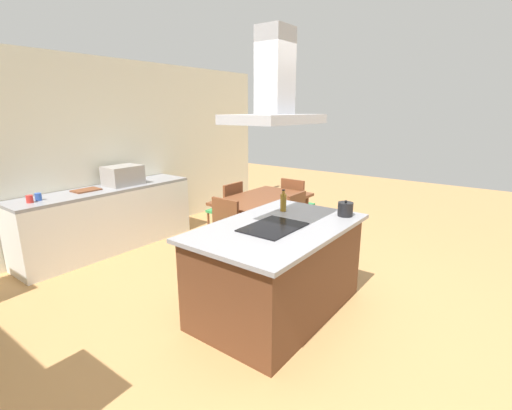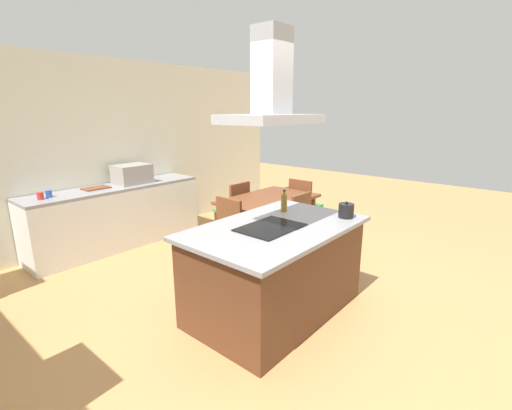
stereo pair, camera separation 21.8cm
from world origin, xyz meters
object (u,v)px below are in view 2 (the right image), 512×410
range_hood (272,93)px  dining_table (269,203)px  cutting_board (96,188)px  cooktop (270,227)px  olive_oil_bottle (284,203)px  chair_facing_back_wall (235,206)px  chair_facing_island (307,223)px  chair_at_left_end (223,229)px  coffee_mug_blue (49,194)px  coffee_mug_red (40,196)px  tea_kettle (346,211)px  chair_at_right_end (303,202)px  countertop_microwave (132,174)px

range_hood → dining_table: bearing=39.0°
cutting_board → cooktop: bearing=-85.6°
olive_oil_bottle → chair_facing_back_wall: (0.87, 1.57, -0.49)m
cooktop → chair_facing_island: size_ratio=0.67×
dining_table → chair_at_left_end: chair_at_left_end is taller
olive_oil_bottle → chair_facing_back_wall: size_ratio=0.27×
cooktop → chair_at_left_end: bearing=66.7°
chair_facing_island → coffee_mug_blue: bearing=133.2°
olive_oil_bottle → range_hood: range_hood is taller
coffee_mug_red → range_hood: 3.21m
olive_oil_bottle → coffee_mug_red: olive_oil_bottle is taller
coffee_mug_red → tea_kettle: bearing=-61.6°
cooktop → range_hood: 1.20m
chair_at_right_end → range_hood: (-2.32, -1.14, 1.59)m
coffee_mug_red → dining_table: bearing=-35.6°
chair_facing_island → dining_table: bearing=90.0°
countertop_microwave → chair_at_right_end: countertop_microwave is taller
tea_kettle → countertop_microwave: bearing=97.9°
cooktop → countertop_microwave: countertop_microwave is taller
chair_facing_back_wall → chair_at_right_end: size_ratio=1.00×
dining_table → range_hood: (-1.40, -1.14, 1.43)m
tea_kettle → range_hood: size_ratio=0.23×
chair_facing_back_wall → chair_at_left_end: same height
range_hood → chair_at_right_end: bearing=26.1°
countertop_microwave → coffee_mug_blue: countertop_microwave is taller
coffee_mug_blue → chair_facing_back_wall: 2.54m
chair_facing_back_wall → chair_facing_island: same height
coffee_mug_red → chair_facing_island: 3.38m
coffee_mug_blue → coffee_mug_red: bearing=-160.2°
chair_at_left_end → chair_facing_back_wall: bearing=36.0°
cutting_board → chair_at_right_end: size_ratio=0.38×
cooktop → chair_facing_back_wall: bearing=52.1°
tea_kettle → coffee_mug_blue: bearing=116.6°
olive_oil_bottle → range_hood: size_ratio=0.27×
olive_oil_bottle → coffee_mug_red: size_ratio=2.66×
coffee_mug_blue → dining_table: (2.26, -1.74, -0.28)m
chair_at_right_end → chair_at_left_end: bearing=180.0°
dining_table → tea_kettle: bearing=-112.6°
tea_kettle → olive_oil_bottle: olive_oil_bottle is taller
dining_table → chair_facing_island: (-0.00, -0.67, -0.16)m
cutting_board → coffee_mug_blue: bearing=-175.0°
cooktop → cutting_board: cutting_board is taller
chair_at_left_end → chair_at_right_end: same height
tea_kettle → chair_facing_back_wall: size_ratio=0.23×
chair_at_left_end → chair_at_right_end: 1.83m
coffee_mug_red → range_hood: range_hood is taller
cooktop → countertop_microwave: size_ratio=1.20×
cooktop → chair_at_right_end: size_ratio=0.67×
tea_kettle → countertop_microwave: 3.29m
countertop_microwave → dining_table: (1.08, -1.74, -0.37)m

